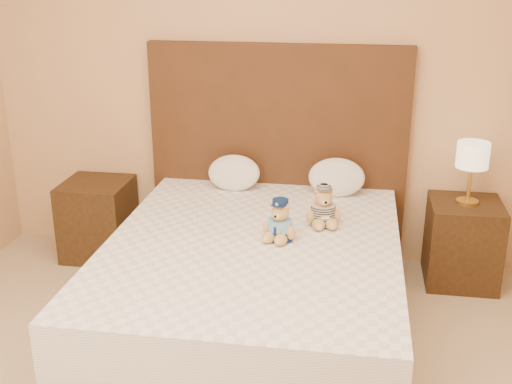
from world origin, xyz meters
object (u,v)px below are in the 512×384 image
(teddy_prisoner, at_px, (323,206))
(nightstand_left, at_px, (98,219))
(nightstand_right, at_px, (462,242))
(teddy_police, at_px, (280,220))
(pillow_right, at_px, (337,176))
(lamp, at_px, (473,158))
(pillow_left, at_px, (234,171))
(bed, at_px, (253,286))

(teddy_prisoner, bearing_deg, nightstand_left, 147.40)
(nightstand_left, distance_m, teddy_prisoner, 1.74)
(nightstand_left, bearing_deg, nightstand_right, 0.00)
(teddy_police, bearing_deg, teddy_prisoner, 67.02)
(pillow_right, bearing_deg, nightstand_left, -178.97)
(nightstand_right, distance_m, lamp, 0.57)
(pillow_left, bearing_deg, bed, -72.11)
(teddy_police, height_order, pillow_right, pillow_right)
(nightstand_right, height_order, pillow_left, pillow_left)
(lamp, bearing_deg, pillow_right, 177.94)
(nightstand_left, xyz_separation_m, teddy_police, (1.39, -0.75, 0.39))
(nightstand_left, bearing_deg, lamp, 0.00)
(nightstand_left, xyz_separation_m, lamp, (2.50, 0.00, 0.57))
(nightstand_right, relative_size, teddy_police, 2.35)
(teddy_prisoner, distance_m, pillow_right, 0.54)
(nightstand_right, height_order, lamp, lamp)
(teddy_police, bearing_deg, pillow_right, 90.08)
(bed, distance_m, pillow_right, 1.01)
(lamp, xyz_separation_m, pillow_right, (-0.83, 0.03, -0.17))
(lamp, xyz_separation_m, teddy_police, (-1.11, -0.75, -0.18))
(bed, relative_size, nightstand_right, 3.64)
(lamp, relative_size, pillow_left, 1.14)
(teddy_prisoner, distance_m, pillow_left, 0.83)
(teddy_police, bearing_deg, lamp, 53.52)
(pillow_left, bearing_deg, teddy_police, -62.24)
(teddy_police, height_order, teddy_prisoner, teddy_prisoner)
(nightstand_right, bearing_deg, teddy_police, -145.74)
(lamp, xyz_separation_m, pillow_left, (-1.52, 0.03, -0.17))
(teddy_prisoner, bearing_deg, nightstand_right, 14.92)
(bed, distance_m, nightstand_left, 1.48)
(nightstand_right, height_order, pillow_right, pillow_right)
(teddy_police, height_order, pillow_left, pillow_left)
(teddy_prisoner, height_order, pillow_right, pillow_right)
(nightstand_right, xyz_separation_m, lamp, (-0.00, 0.00, 0.57))
(nightstand_right, relative_size, pillow_left, 1.57)
(nightstand_left, relative_size, pillow_left, 1.57)
(teddy_police, bearing_deg, nightstand_left, 170.89)
(pillow_right, bearing_deg, teddy_prisoner, -95.52)
(teddy_police, distance_m, pillow_left, 0.88)
(nightstand_left, xyz_separation_m, nightstand_right, (2.50, 0.00, 0.00))
(nightstand_right, xyz_separation_m, teddy_prisoner, (-0.89, -0.51, 0.39))
(pillow_right, bearing_deg, teddy_police, -109.18)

